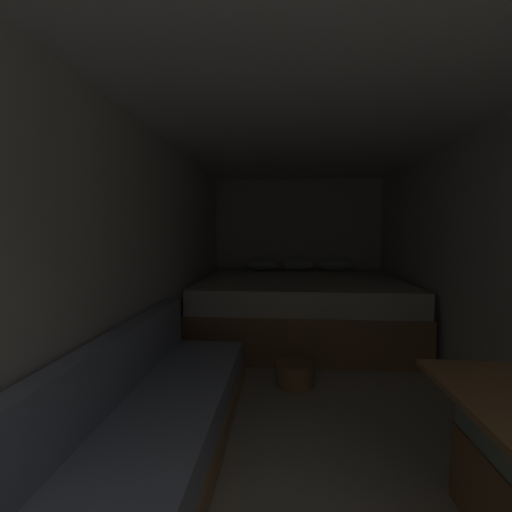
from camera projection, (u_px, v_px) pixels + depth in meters
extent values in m
plane|color=#B2A893|center=(309.00, 400.00, 2.71)|extent=(7.52, 7.52, 0.00)
cube|color=silver|center=(297.00, 248.00, 5.41)|extent=(2.59, 0.05, 2.08)
cube|color=silver|center=(146.00, 263.00, 2.74)|extent=(0.05, 5.52, 2.08)
cube|color=silver|center=(489.00, 266.00, 2.54)|extent=(0.05, 5.52, 2.08)
cube|color=white|center=(312.00, 118.00, 2.57)|extent=(2.59, 5.52, 0.05)
cube|color=#9E7247|center=(300.00, 318.00, 4.35)|extent=(2.37, 2.09, 0.47)
cube|color=beige|center=(300.00, 288.00, 4.32)|extent=(2.33, 2.05, 0.25)
ellipsoid|color=white|center=(261.00, 265.00, 5.20)|extent=(0.47, 0.28, 0.16)
ellipsoid|color=white|center=(335.00, 265.00, 5.12)|extent=(0.47, 0.28, 0.16)
ellipsoid|color=white|center=(298.00, 265.00, 5.16)|extent=(0.47, 0.28, 0.16)
cube|color=tan|center=(150.00, 468.00, 1.82)|extent=(0.68, 2.67, 0.14)
cube|color=#99A3B7|center=(150.00, 437.00, 1.81)|extent=(0.64, 2.63, 0.19)
cube|color=#99A3B7|center=(95.00, 382.00, 1.82)|extent=(0.12, 2.63, 0.37)
cylinder|color=olive|center=(295.00, 373.00, 2.97)|extent=(0.32, 0.32, 0.19)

